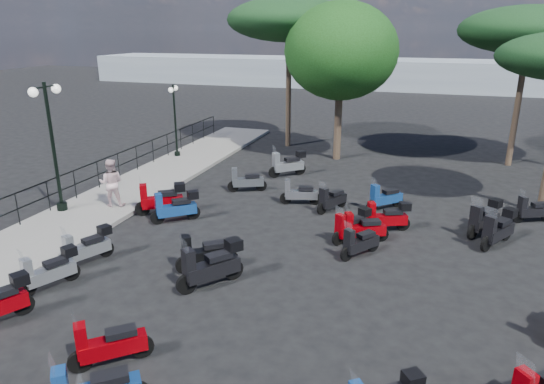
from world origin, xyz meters
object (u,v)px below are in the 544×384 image
(scooter_21, at_px, (352,226))
(scooter_29, at_px, (533,211))
(scooter_8, at_px, (109,345))
(scooter_15, at_px, (363,229))
(scooter_16, at_px, (387,217))
(scooter_4, at_px, (162,199))
(pedestrian_far, at_px, (111,183))
(scooter_5, at_px, (288,164))
(scooter_10, at_px, (299,194))
(broadleaf_tree, at_px, (341,51))
(pine_0, at_px, (530,30))
(lamp_post_1, at_px, (52,139))
(scooter_31, at_px, (498,230))
(scooter_32, at_px, (87,247))
(scooter_14, at_px, (211,266))
(scooter_22, at_px, (360,243))
(scooter_11, at_px, (246,181))
(scooter_3, at_px, (176,207))
(scooter_23, at_px, (385,198))
(scooter_9, at_px, (205,254))
(lamp_post_2, at_px, (175,116))
(scooter_28, at_px, (484,219))
(pine_2, at_px, (289,20))
(scooter_17, at_px, (332,200))
(scooter_2, at_px, (49,271))

(scooter_21, distance_m, scooter_29, 6.52)
(scooter_8, height_order, scooter_15, scooter_8)
(scooter_16, bearing_deg, scooter_8, 128.89)
(scooter_4, height_order, scooter_8, scooter_4)
(pedestrian_far, distance_m, scooter_5, 7.70)
(scooter_10, bearing_deg, scooter_16, -130.55)
(broadleaf_tree, xyz_separation_m, pine_0, (8.07, 1.41, 0.95))
(lamp_post_1, height_order, pedestrian_far, lamp_post_1)
(scooter_31, distance_m, scooter_32, 12.00)
(scooter_14, distance_m, scooter_31, 8.68)
(scooter_8, relative_size, scooter_22, 1.02)
(scooter_15, relative_size, scooter_16, 0.96)
(scooter_11, bearing_deg, scooter_3, 138.11)
(scooter_23, bearing_deg, scooter_9, 103.23)
(lamp_post_2, distance_m, scooter_16, 12.64)
(scooter_9, distance_m, scooter_11, 6.74)
(scooter_3, bearing_deg, scooter_22, -136.80)
(scooter_28, relative_size, pine_2, 0.20)
(scooter_17, bearing_deg, scooter_14, 103.13)
(scooter_28, bearing_deg, scooter_8, 83.25)
(scooter_22, relative_size, scooter_29, 0.91)
(scooter_8, bearing_deg, scooter_31, -84.06)
(scooter_3, relative_size, scooter_14, 0.88)
(pedestrian_far, height_order, scooter_3, pedestrian_far)
(scooter_3, bearing_deg, scooter_23, -102.97)
(scooter_22, xyz_separation_m, scooter_28, (3.51, 2.85, 0.11))
(scooter_2, height_order, scooter_23, scooter_23)
(pedestrian_far, xyz_separation_m, scooter_31, (12.87, 1.02, -0.50))
(pedestrian_far, bearing_deg, scooter_4, 162.12)
(scooter_23, relative_size, scooter_32, 0.85)
(scooter_4, relative_size, scooter_29, 1.16)
(scooter_14, height_order, scooter_22, scooter_14)
(pine_2, bearing_deg, scooter_10, -70.96)
(scooter_17, height_order, scooter_32, scooter_32)
(lamp_post_1, distance_m, scooter_11, 7.21)
(scooter_4, height_order, scooter_11, scooter_4)
(scooter_21, distance_m, scooter_31, 4.36)
(scooter_29, bearing_deg, scooter_31, 124.98)
(scooter_22, bearing_deg, scooter_17, -29.73)
(scooter_15, bearing_deg, scooter_23, -32.73)
(pedestrian_far, relative_size, scooter_14, 1.10)
(scooter_10, bearing_deg, scooter_2, 135.48)
(pedestrian_far, height_order, scooter_4, pedestrian_far)
(scooter_15, height_order, scooter_29, scooter_15)
(scooter_31, bearing_deg, scooter_4, 36.75)
(lamp_post_2, bearing_deg, scooter_15, -48.55)
(pedestrian_far, xyz_separation_m, scooter_32, (1.89, -3.82, -0.54))
(scooter_17, bearing_deg, scooter_23, -127.66)
(scooter_28, bearing_deg, scooter_29, -103.92)
(broadleaf_tree, bearing_deg, scooter_17, -80.36)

